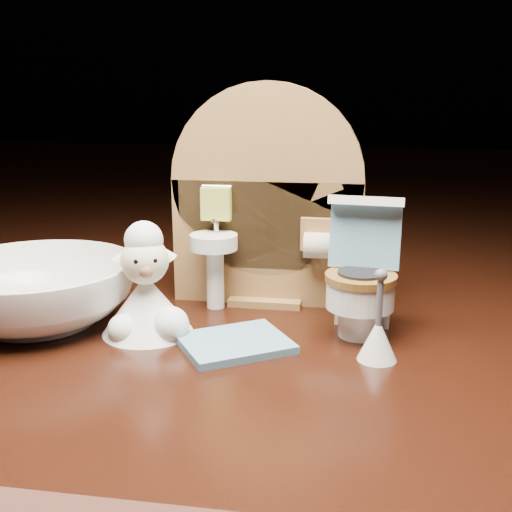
% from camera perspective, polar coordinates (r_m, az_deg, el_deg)
% --- Properties ---
extents(backdrop_panel, '(0.13, 0.05, 0.15)m').
position_cam_1_polar(backdrop_panel, '(0.44, 0.89, 4.16)').
color(backdrop_panel, olive).
rests_on(backdrop_panel, ground).
extents(toy_toilet, '(0.05, 0.06, 0.08)m').
position_cam_1_polar(toy_toilet, '(0.40, 9.44, -2.40)').
color(toy_toilet, white).
rests_on(toy_toilet, ground).
extents(bath_mat, '(0.08, 0.07, 0.00)m').
position_cam_1_polar(bath_mat, '(0.38, -1.90, -7.76)').
color(bath_mat, '#5F8CA5').
rests_on(bath_mat, ground).
extents(toilet_brush, '(0.02, 0.02, 0.05)m').
position_cam_1_polar(toilet_brush, '(0.36, 10.77, -7.03)').
color(toilet_brush, white).
rests_on(toilet_brush, ground).
extents(plush_lamb, '(0.06, 0.06, 0.07)m').
position_cam_1_polar(plush_lamb, '(0.40, -9.68, -3.43)').
color(plush_lamb, white).
rests_on(plush_lamb, ground).
extents(ceramic_bowl, '(0.15, 0.15, 0.04)m').
position_cam_1_polar(ceramic_bowl, '(0.43, -18.94, -3.11)').
color(ceramic_bowl, white).
rests_on(ceramic_bowl, ground).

